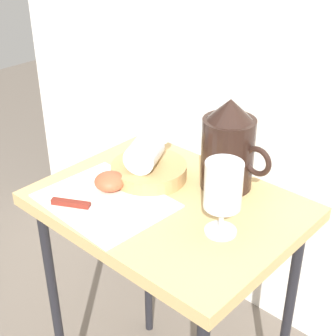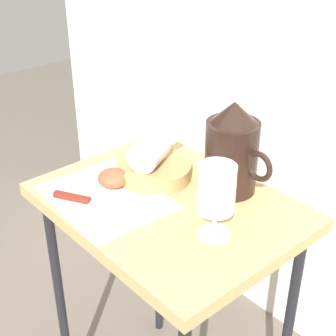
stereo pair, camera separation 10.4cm
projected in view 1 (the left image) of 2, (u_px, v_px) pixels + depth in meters
table at (168, 229)px, 1.12m from camera, size 0.55×0.42×0.69m
linen_napkin at (105, 201)px, 1.08m from camera, size 0.28×0.23×0.00m
basket_tray at (149, 171)px, 1.16m from camera, size 0.17×0.17×0.03m
pitcher at (228, 152)px, 1.09m from camera, size 0.17×0.12×0.21m
wine_glass_upright at (223, 189)px, 0.93m from camera, size 0.07×0.07×0.15m
wine_glass_tipped_near at (145, 152)px, 1.13m from camera, size 0.12×0.16×0.07m
apple_half_left at (110, 181)px, 1.11m from camera, size 0.07×0.07×0.04m
knife at (85, 206)px, 1.05m from camera, size 0.20×0.12×0.01m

